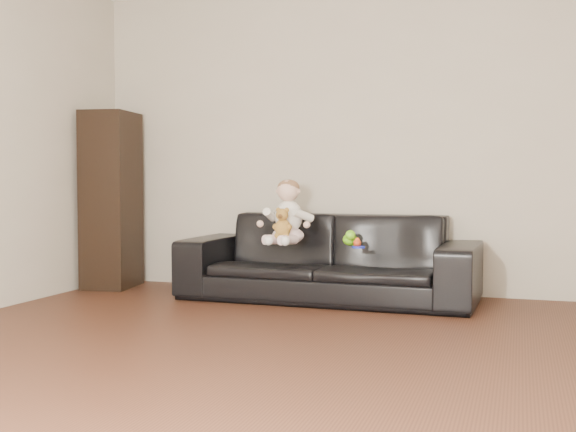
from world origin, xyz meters
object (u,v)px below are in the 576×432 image
(toy_green, at_px, (350,240))
(toy_blue_disc, at_px, (358,247))
(cabinet, at_px, (111,200))
(baby, at_px, (287,216))
(toy_rattle, at_px, (357,243))
(teddy_bear, at_px, (282,223))
(sofa, at_px, (328,257))

(toy_green, distance_m, toy_blue_disc, 0.20)
(cabinet, xyz_separation_m, toy_blue_disc, (2.28, -0.34, -0.32))
(baby, relative_size, toy_rattle, 8.39)
(baby, distance_m, toy_green, 0.52)
(cabinet, height_order, teddy_bear, cabinet)
(sofa, height_order, baby, baby)
(teddy_bear, distance_m, toy_rattle, 0.58)
(sofa, xyz_separation_m, toy_rattle, (0.27, -0.19, 0.14))
(baby, relative_size, toy_blue_disc, 5.26)
(toy_blue_disc, bearing_deg, sofa, 138.67)
(sofa, distance_m, toy_green, 0.27)
(cabinet, relative_size, baby, 3.04)
(cabinet, height_order, toy_blue_disc, cabinet)
(cabinet, bearing_deg, sofa, -10.27)
(cabinet, relative_size, toy_green, 11.37)
(toy_rattle, relative_size, toy_blue_disc, 0.63)
(teddy_bear, relative_size, toy_rattle, 3.79)
(toy_rattle, bearing_deg, baby, 173.86)
(baby, bearing_deg, toy_rattle, 13.34)
(sofa, xyz_separation_m, cabinet, (-1.98, 0.08, 0.43))
(toy_green, bearing_deg, cabinet, 175.45)
(teddy_bear, xyz_separation_m, toy_blue_disc, (0.58, 0.02, -0.17))
(teddy_bear, bearing_deg, sofa, 71.26)
(sofa, height_order, toy_rattle, sofa)
(teddy_bear, bearing_deg, toy_rattle, 36.48)
(baby, distance_m, toy_rattle, 0.60)
(baby, height_order, toy_blue_disc, baby)
(sofa, xyz_separation_m, toy_blue_disc, (0.30, -0.26, 0.11))
(toy_blue_disc, bearing_deg, toy_rattle, 108.55)
(baby, xyz_separation_m, toy_blue_disc, (0.59, -0.14, -0.22))
(cabinet, distance_m, toy_green, 2.21)
(sofa, distance_m, baby, 0.46)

